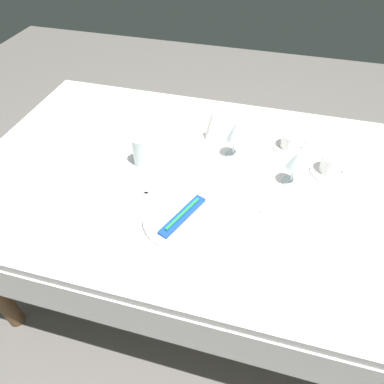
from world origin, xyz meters
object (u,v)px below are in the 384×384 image
fork_outer (141,204)px  spoon_dessert (252,223)px  spoon_tea (261,226)px  dinner_plate (183,219)px  coffee_cup_left (332,164)px  wine_glass_centre (296,162)px  coffee_cup_right (292,141)px  drink_tumbler (141,153)px  napkin_folded (213,123)px  toothbrush_package (183,215)px  spoon_soup (242,221)px  wine_glass_left (235,133)px  dinner_knife (231,228)px

fork_outer → spoon_dessert: bearing=2.2°
spoon_tea → dinner_plate: bearing=-170.3°
fork_outer → coffee_cup_left: size_ratio=1.97×
spoon_tea → wine_glass_centre: bearing=71.9°
dinner_plate → coffee_cup_right: coffee_cup_right is taller
fork_outer → wine_glass_centre: bearing=27.1°
spoon_tea → drink_tumbler: size_ratio=1.92×
dinner_plate → napkin_folded: napkin_folded is taller
spoon_dessert → spoon_tea: (0.03, -0.00, 0.00)m
toothbrush_package → spoon_soup: toothbrush_package is taller
spoon_tea → coffee_cup_left: 0.40m
coffee_cup_right → wine_glass_left: (-0.22, -0.10, 0.07)m
spoon_tea → spoon_dessert: bearing=173.0°
spoon_soup → coffee_cup_left: (0.29, 0.33, 0.04)m
spoon_dessert → wine_glass_left: wine_glass_left is taller
spoon_dessert → spoon_tea: same height
coffee_cup_left → drink_tumbler: bearing=-169.5°
napkin_folded → spoon_soup: bearing=-65.5°
coffee_cup_right → napkin_folded: bearing=-178.0°
dinner_knife → spoon_dessert: 0.07m
fork_outer → drink_tumbler: bearing=109.6°
spoon_dessert → coffee_cup_left: 0.42m
drink_tumbler → fork_outer: bearing=-70.4°
fork_outer → spoon_dessert: spoon_dessert is taller
toothbrush_package → spoon_dessert: 0.23m
dinner_knife → drink_tumbler: 0.47m
dinner_plate → spoon_soup: (0.19, 0.05, -0.01)m
spoon_dessert → toothbrush_package: bearing=-168.0°
wine_glass_centre → drink_tumbler: bearing=-175.9°
dinner_knife → coffee_cup_right: coffee_cup_right is taller
napkin_folded → wine_glass_left: bearing=-41.0°
dinner_plate → wine_glass_left: (0.10, 0.39, 0.10)m
dinner_plate → spoon_soup: size_ratio=1.22×
dinner_knife → napkin_folded: (-0.17, 0.47, 0.08)m
spoon_dessert → wine_glass_centre: (0.11, 0.24, 0.10)m
fork_outer → drink_tumbler: size_ratio=1.70×
spoon_dessert → wine_glass_left: (-0.13, 0.34, 0.10)m
fork_outer → toothbrush_package: bearing=-11.5°
dinner_knife → coffee_cup_right: (0.16, 0.49, 0.04)m
dinner_plate → wine_glass_centre: size_ratio=1.90×
wine_glass_centre → dinner_knife: bearing=-121.7°
spoon_soup → coffee_cup_left: coffee_cup_left is taller
toothbrush_package → napkin_folded: size_ratio=1.33×
coffee_cup_left → wine_glass_left: (-0.38, 0.01, 0.07)m
coffee_cup_left → dinner_plate: bearing=-141.5°
drink_tumbler → wine_glass_centre: bearing=4.1°
dinner_knife → wine_glass_centre: 0.34m
spoon_tea → wine_glass_left: wine_glass_left is taller
spoon_dessert → coffee_cup_right: 0.46m
wine_glass_centre → toothbrush_package: bearing=-139.5°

